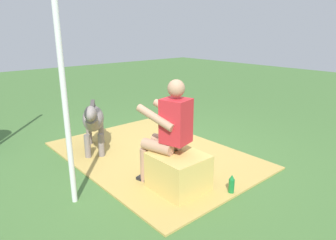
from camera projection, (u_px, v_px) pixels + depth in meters
ground_plane at (158, 156)px, 4.62m from camera, size 24.00×24.00×0.00m
hay_patch at (153, 155)px, 4.64m from camera, size 3.16×2.20×0.02m
hay_bale at (178, 172)px, 3.59m from camera, size 0.62×0.56×0.46m
person_seated at (168, 129)px, 3.54m from camera, size 0.71×0.52×1.34m
pony_standing at (93, 120)px, 4.57m from camera, size 1.22×0.82×0.91m
soda_bottle at (231, 185)px, 3.52m from camera, size 0.07×0.07×0.25m
tent_pole_left at (65, 101)px, 3.07m from camera, size 0.06×0.06×2.33m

